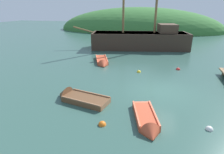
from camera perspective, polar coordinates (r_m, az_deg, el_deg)
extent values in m
plane|color=#33564C|center=(13.05, 14.51, -4.07)|extent=(120.00, 120.00, 0.00)
cylinder|color=brown|center=(18.17, 30.96, 0.43)|extent=(0.28, 0.28, 1.10)
ellipsoid|color=#387033|center=(47.28, 7.86, 13.95)|extent=(39.08, 18.41, 10.77)
cube|color=#38281E|center=(25.95, 8.41, 10.10)|extent=(13.12, 6.30, 2.96)
cube|color=#997A51|center=(25.73, 8.58, 13.23)|extent=(12.57, 5.90, 0.10)
cylinder|color=olive|center=(26.08, -8.55, 14.10)|extent=(2.93, 0.80, 0.97)
cylinder|color=olive|center=(25.79, 13.54, 21.36)|extent=(0.30, 0.30, 7.46)
cube|color=#4C3828|center=(26.23, 16.58, 14.09)|extent=(2.70, 3.06, 1.10)
cube|color=#C64C2D|center=(9.85, 10.05, -11.79)|extent=(1.62, 2.63, 0.39)
cone|color=#C64C2D|center=(8.62, 11.99, -17.24)|extent=(1.07, 0.86, 0.94)
cube|color=#FF6E48|center=(10.82, 8.92, -8.21)|extent=(0.89, 0.36, 0.27)
cube|color=#FF6E48|center=(9.43, 10.59, -12.49)|extent=(0.92, 0.42, 0.05)
cube|color=#FF6E48|center=(10.14, 9.65, -9.86)|extent=(0.92, 0.42, 0.05)
cube|color=#FF6E48|center=(9.66, 7.44, -10.77)|extent=(0.73, 2.34, 0.07)
cube|color=#FF6E48|center=(9.83, 12.77, -10.55)|extent=(0.73, 2.34, 0.07)
cube|color=#C64C2D|center=(19.62, -3.17, 5.11)|extent=(2.19, 3.31, 0.40)
cone|color=#C64C2D|center=(17.75, -2.66, 3.45)|extent=(1.23, 1.09, 1.02)
cube|color=#FF6E48|center=(21.06, -3.52, 6.35)|extent=(0.94, 0.48, 0.28)
cube|color=#FF6E48|center=(19.05, -3.05, 5.08)|extent=(0.98, 0.54, 0.05)
cube|color=#FF6E48|center=(20.11, -3.31, 5.90)|extent=(0.98, 0.54, 0.05)
cube|color=#FF6E48|center=(19.53, -4.64, 5.70)|extent=(1.25, 2.87, 0.07)
cube|color=#FF6E48|center=(19.60, -1.73, 5.81)|extent=(1.25, 2.87, 0.07)
cube|color=brown|center=(11.27, -7.99, -7.16)|extent=(2.90, 1.77, 0.42)
cone|color=brown|center=(12.22, -14.61, -5.36)|extent=(0.90, 1.30, 1.19)
cube|color=#8E6242|center=(10.63, -2.11, -8.37)|extent=(0.34, 1.13, 0.30)
cube|color=#8E6242|center=(11.45, -10.00, -5.96)|extent=(0.41, 1.17, 0.05)
cube|color=#8E6242|center=(10.96, -5.96, -7.00)|extent=(0.41, 1.17, 0.05)
cube|color=#8E6242|center=(11.60, -6.43, -4.91)|extent=(2.61, 0.61, 0.07)
cube|color=#8E6242|center=(10.74, -9.81, -7.29)|extent=(2.61, 0.61, 0.07)
sphere|color=white|center=(10.00, 27.63, -14.10)|extent=(0.34, 0.34, 0.34)
sphere|color=red|center=(17.90, 19.58, 2.14)|extent=(0.38, 0.38, 0.38)
sphere|color=yellow|center=(16.38, 8.23, 1.49)|extent=(0.35, 0.35, 0.35)
sphere|color=orange|center=(9.24, -3.03, -14.43)|extent=(0.38, 0.38, 0.38)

